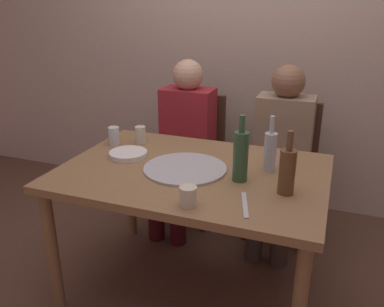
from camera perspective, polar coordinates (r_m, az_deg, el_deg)
ground_plane at (r=2.39m, az=0.10°, el=-18.77°), size 8.00×8.00×0.00m
back_wall at (r=3.09m, az=8.85°, el=16.50°), size 6.00×0.10×2.60m
dining_table at (r=2.04m, az=0.11°, el=-4.42°), size 1.32×0.92×0.74m
pizza_tray at (r=2.00m, az=-1.01°, el=-2.14°), size 0.42×0.42×0.01m
wine_bottle at (r=1.99m, az=11.17°, el=0.42°), size 0.06×0.06×0.28m
beer_bottle at (r=1.76m, az=13.53°, el=-2.36°), size 0.07×0.07×0.29m
water_bottle at (r=1.84m, az=7.00°, el=-0.25°), size 0.07×0.07×0.32m
tumbler_near at (r=2.37m, az=-7.42°, el=2.66°), size 0.06×0.06×0.10m
tumbler_far at (r=2.38m, az=-11.15°, el=2.53°), size 0.07×0.07×0.10m
wine_glass at (r=1.64m, az=-0.57°, el=-6.15°), size 0.07×0.07×0.08m
plate_stack at (r=2.19m, az=-9.15°, el=-0.07°), size 0.21×0.21×0.03m
table_knife at (r=1.67m, az=7.61°, el=-7.32°), size 0.08×0.22×0.01m
chair_left at (r=2.94m, az=-0.14°, el=0.79°), size 0.44×0.44×0.90m
chair_right at (r=2.79m, az=12.91°, el=-0.90°), size 0.44×0.44×0.90m
guest_in_sweater at (r=2.77m, az=-1.24°, el=2.26°), size 0.36×0.56×1.17m
guest_in_beanie at (r=2.61m, az=12.65°, el=0.54°), size 0.36×0.56×1.17m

